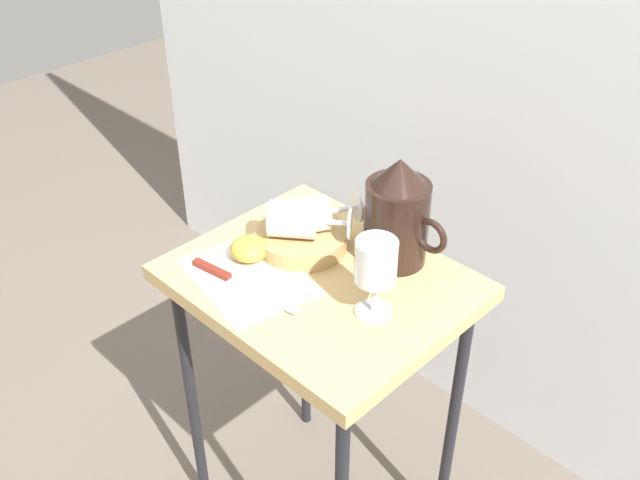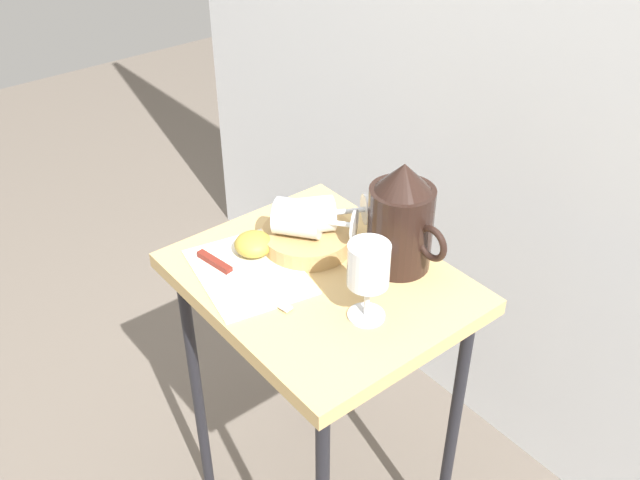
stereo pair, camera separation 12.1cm
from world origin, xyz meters
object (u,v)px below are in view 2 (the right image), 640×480
at_px(basket_tray, 308,238).
at_px(knife, 229,271).
at_px(wine_glass_upright, 368,269).
at_px(apple_half_left, 254,244).
at_px(wine_glass_tipped_far, 313,215).
at_px(table, 320,310).
at_px(pitcher, 401,226).
at_px(wine_glass_tipped_near, 301,218).

relative_size(basket_tray, knife, 0.74).
height_order(wine_glass_upright, apple_half_left, wine_glass_upright).
height_order(basket_tray, wine_glass_tipped_far, wine_glass_tipped_far).
relative_size(table, apple_half_left, 9.46).
bearing_deg(apple_half_left, knife, -71.29).
bearing_deg(table, basket_tray, 155.08).
bearing_deg(knife, pitcher, 57.55).
height_order(table, knife, knife).
xyz_separation_m(table, wine_glass_tipped_near, (-0.09, 0.03, 0.15)).
xyz_separation_m(wine_glass_upright, wine_glass_tipped_near, (-0.22, 0.03, -0.03)).
height_order(table, wine_glass_tipped_near, wine_glass_tipped_near).
height_order(table, wine_glass_upright, wine_glass_upright).
bearing_deg(apple_half_left, basket_tray, 67.56).
xyz_separation_m(wine_glass_upright, knife, (-0.24, -0.12, -0.09)).
bearing_deg(wine_glass_upright, wine_glass_tipped_far, 164.76).
relative_size(basket_tray, wine_glass_upright, 1.19).
bearing_deg(wine_glass_tipped_near, wine_glass_upright, -8.83).
bearing_deg(apple_half_left, wine_glass_tipped_far, 66.73).
bearing_deg(wine_glass_tipped_far, pitcher, 30.21).
bearing_deg(pitcher, table, -114.29).
relative_size(wine_glass_tipped_near, apple_half_left, 2.19).
bearing_deg(wine_glass_tipped_near, basket_tray, 96.37).
distance_m(basket_tray, knife, 0.17).
relative_size(wine_glass_upright, wine_glass_tipped_near, 0.91).
distance_m(table, wine_glass_tipped_far, 0.18).
relative_size(table, pitcher, 3.30).
distance_m(wine_glass_upright, knife, 0.28).
xyz_separation_m(basket_tray, pitcher, (0.15, 0.09, 0.07)).
bearing_deg(knife, basket_tray, 84.75).
relative_size(table, wine_glass_tipped_near, 4.33).
bearing_deg(pitcher, knife, -122.45).
distance_m(basket_tray, wine_glass_upright, 0.25).
distance_m(table, knife, 0.19).
bearing_deg(table, apple_half_left, -157.21).
height_order(basket_tray, wine_glass_tipped_near, wine_glass_tipped_near).
height_order(pitcher, knife, pitcher).
distance_m(wine_glass_tipped_near, wine_glass_tipped_far, 0.03).
bearing_deg(pitcher, basket_tray, -148.14).
distance_m(wine_glass_tipped_far, apple_half_left, 0.12).
distance_m(wine_glass_upright, wine_glass_tipped_near, 0.23).
relative_size(pitcher, wine_glass_upright, 1.44).
height_order(basket_tray, wine_glass_upright, wine_glass_upright).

